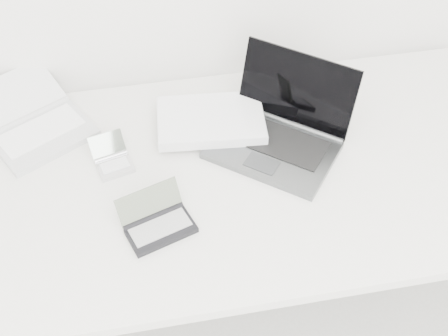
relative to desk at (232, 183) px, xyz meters
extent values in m
cube|color=white|center=(0.00, 0.00, 0.03)|extent=(1.60, 0.80, 0.03)
cylinder|color=silver|center=(0.75, 0.35, -0.33)|extent=(0.04, 0.04, 0.70)
cube|color=#585B5D|center=(0.12, 0.05, 0.06)|extent=(0.39, 0.38, 0.02)
cube|color=black|center=(0.14, 0.07, 0.07)|extent=(0.28, 0.26, 0.00)
cube|color=black|center=(0.21, 0.16, 0.16)|extent=(0.29, 0.26, 0.20)
cylinder|color=#585B5D|center=(0.19, 0.13, 0.06)|extent=(0.26, 0.21, 0.02)
cube|color=#383B3D|center=(0.08, 0.00, 0.06)|extent=(0.10, 0.10, 0.00)
cube|color=white|center=(-0.03, 0.17, 0.08)|extent=(0.31, 0.22, 0.03)
cube|color=white|center=(-0.03, 0.17, 0.09)|extent=(0.30, 0.21, 0.00)
cube|color=silver|center=(-0.48, 0.21, 0.06)|extent=(0.31, 0.28, 0.02)
cube|color=white|center=(-0.49, 0.23, 0.07)|extent=(0.25, 0.20, 0.00)
cube|color=white|center=(-0.56, 0.36, 0.09)|extent=(0.30, 0.26, 0.06)
cylinder|color=silver|center=(-0.53, 0.29, 0.06)|extent=(0.23, 0.14, 0.02)
cube|color=silver|center=(-0.30, 0.06, 0.05)|extent=(0.10, 0.09, 0.01)
cube|color=silver|center=(-0.30, 0.06, 0.06)|extent=(0.08, 0.05, 0.00)
cube|color=gray|center=(-0.31, 0.12, 0.09)|extent=(0.10, 0.06, 0.05)
cylinder|color=silver|center=(-0.31, 0.10, 0.06)|extent=(0.09, 0.04, 0.01)
cube|color=black|center=(-0.21, -0.17, 0.05)|extent=(0.18, 0.13, 0.01)
cube|color=gray|center=(-0.21, -0.16, 0.06)|extent=(0.15, 0.10, 0.00)
cube|color=#636C59|center=(-0.23, -0.11, 0.09)|extent=(0.16, 0.09, 0.07)
cylinder|color=black|center=(-0.22, -0.13, 0.06)|extent=(0.15, 0.06, 0.02)
camera|label=1|loc=(-0.23, -1.08, 1.24)|focal=50.00mm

